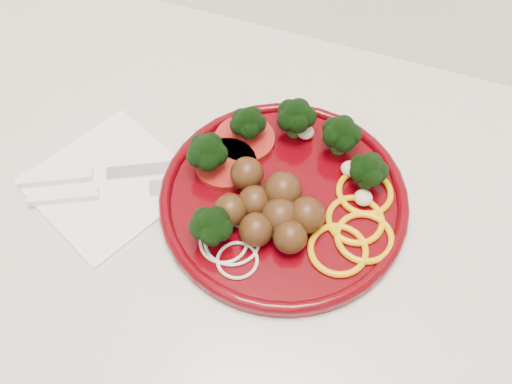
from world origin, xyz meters
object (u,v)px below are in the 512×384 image
(plate, at_px, (282,191))
(knife, at_px, (88,175))
(fork, at_px, (84,195))
(napkin, at_px, (109,183))

(plate, height_order, knife, plate)
(fork, bearing_deg, napkin, 33.31)
(plate, relative_size, fork, 1.61)
(plate, xyz_separation_m, napkin, (-0.20, -0.05, -0.02))
(napkin, distance_m, fork, 0.03)
(fork, bearing_deg, plate, -7.53)
(napkin, distance_m, knife, 0.03)
(plate, bearing_deg, napkin, -166.11)
(plate, distance_m, napkin, 0.21)
(knife, distance_m, fork, 0.03)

